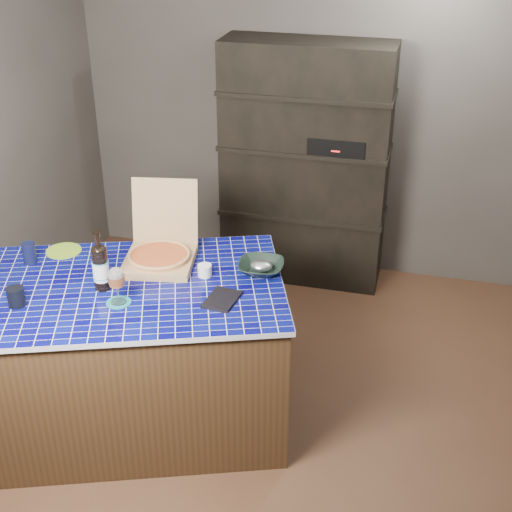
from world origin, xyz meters
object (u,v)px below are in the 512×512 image
(kitchen_island, at_px, (136,354))
(pizza_box, at_px, (160,253))
(dvd_case, at_px, (222,299))
(bowl, at_px, (261,267))
(wine_glass, at_px, (116,279))
(mead_bottle, at_px, (101,267))

(kitchen_island, distance_m, pizza_box, 0.58)
(pizza_box, relative_size, dvd_case, 2.50)
(kitchen_island, bearing_deg, pizza_box, 55.56)
(dvd_case, distance_m, bowl, 0.35)
(kitchen_island, xyz_separation_m, pizza_box, (0.07, 0.28, 0.50))
(pizza_box, bearing_deg, kitchen_island, -114.19)
(wine_glass, xyz_separation_m, dvd_case, (0.50, 0.15, -0.13))
(pizza_box, relative_size, wine_glass, 2.59)
(pizza_box, distance_m, mead_bottle, 0.39)
(mead_bottle, relative_size, wine_glass, 1.66)
(kitchen_island, relative_size, wine_glass, 9.47)
(mead_bottle, bearing_deg, dvd_case, 3.58)
(dvd_case, relative_size, bowl, 0.84)
(pizza_box, distance_m, wine_glass, 0.46)
(wine_glass, bearing_deg, pizza_box, 83.97)
(bowl, bearing_deg, wine_glass, -141.69)
(kitchen_island, height_order, pizza_box, pizza_box)
(pizza_box, xyz_separation_m, bowl, (0.57, 0.04, -0.03))
(bowl, bearing_deg, dvd_case, -109.52)
(pizza_box, height_order, mead_bottle, pizza_box)
(kitchen_island, relative_size, bowl, 7.63)
(mead_bottle, bearing_deg, wine_glass, -38.98)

